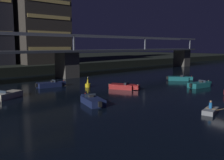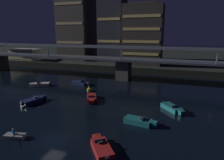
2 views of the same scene
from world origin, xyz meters
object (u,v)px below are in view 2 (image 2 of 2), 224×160
Objects in this scene: river_bridge at (124,64)px; dinghy_with_paddler at (15,136)px; tower_west_low at (76,14)px; tower_central at (143,35)px; speedboat_near_center at (40,84)px; waterfront_pavilion at (25,54)px; speedboat_mid_left at (80,83)px; speedboat_near_right at (101,148)px; tower_west_tall at (113,8)px; speedboat_near_left at (33,101)px; speedboat_mid_center at (92,98)px; speedboat_far_left at (172,108)px; channel_buoy at (89,89)px; speedboat_mid_right at (139,121)px.

river_bridge is 36.08m from dinghy_with_paddler.
tower_west_low is 1.76× the size of tower_central.
dinghy_with_paddler is at bearing -58.91° from speedboat_near_center.
waterfront_pavilion reaches higher than speedboat_mid_left.
speedboat_mid_left is at bearing 122.06° from speedboat_near_right.
speedboat_mid_left is at bearing -61.09° from tower_west_low.
tower_west_low is 0.92× the size of tower_west_tall.
speedboat_near_left is 11.23m from speedboat_mid_center.
tower_west_tall is 7.98× the size of speedboat_mid_center.
speedboat_near_center is 32.49m from speedboat_near_right.
waterfront_pavilion is 2.74× the size of speedboat_far_left.
waterfront_pavilion is 53.89m from speedboat_mid_center.
speedboat_mid_left is 12.55m from speedboat_mid_center.
speedboat_far_left is (25.65, 4.53, 0.00)m from speedboat_near_left.
speedboat_mid_center is (-3.89, -35.86, -11.98)m from tower_central.
speedboat_mid_left is 6.42m from channel_buoy.
waterfront_pavilion is at bearing -174.27° from tower_central.
tower_central reaches higher than waterfront_pavilion.
speedboat_near_center is at bearing -77.27° from tower_west_low.
speedboat_mid_center is (7.68, -9.93, 0.00)m from speedboat_mid_left.
speedboat_far_left is at bearing -23.93° from speedboat_mid_left.
speedboat_near_right is 0.94× the size of speedboat_mid_center.
speedboat_near_center is 30.44m from speedboat_mid_right.
speedboat_far_left is 1.63× the size of dinghy_with_paddler.
speedboat_near_left is at bearing -92.02° from tower_west_tall.
speedboat_mid_left is (16.77, -30.36, -19.82)m from tower_west_low.
speedboat_mid_center is at bearing 78.17° from dinghy_with_paddler.
speedboat_near_left is at bearing 120.30° from dinghy_with_paddler.
waterfront_pavilion is at bearing 165.26° from river_bridge.
tower_central is 45.36m from speedboat_mid_right.
speedboat_far_left is (59.39, -31.45, -4.02)m from waterfront_pavilion.
speedboat_near_left is at bearing -72.40° from tower_west_low.
speedboat_mid_center is 1.79× the size of dinghy_with_paddler.
river_bridge is at bearing -98.32° from tower_central.
tower_central is 7.46× the size of dinghy_with_paddler.
river_bridge is 15.03m from channel_buoy.
tower_west_low reaches higher than speedboat_near_center.
tower_west_tall reaches higher than tower_west_low.
speedboat_mid_left is at bearing 99.20° from dinghy_with_paddler.
river_bridge is 28.26m from tower_west_tall.
dinghy_with_paddler reaches higher than speedboat_near_right.
river_bridge is 23.00m from speedboat_near_center.
river_bridge is at bearing -14.74° from waterfront_pavilion.
channel_buoy is (-6.99, -30.43, -11.92)m from tower_central.
speedboat_near_left is 26.05m from speedboat_far_left.
river_bridge is 4.74× the size of tower_central.
speedboat_mid_center is at bearing -18.29° from speedboat_near_center.
speedboat_near_center is (-6.48, 10.39, 0.00)m from speedboat_near_left.
river_bridge is 18.73× the size of speedboat_mid_left.
speedboat_near_right is at bearing -72.90° from tower_west_tall.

